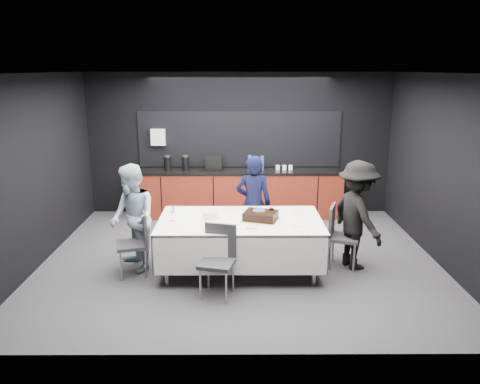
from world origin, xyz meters
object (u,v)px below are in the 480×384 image
at_px(cake_assembly, 261,216).
at_px(chair_near, 218,255).
at_px(chair_left, 137,239).
at_px(plate_stack, 210,215).
at_px(champagne_flute, 172,210).
at_px(person_center, 253,204).
at_px(person_left, 133,218).
at_px(chair_right, 339,232).
at_px(party_table, 240,228).
at_px(person_right, 357,215).

distance_m(cake_assembly, chair_near, 0.96).
bearing_deg(chair_near, chair_left, 152.80).
relative_size(plate_stack, champagne_flute, 0.99).
bearing_deg(person_center, person_left, 26.49).
bearing_deg(champagne_flute, chair_right, 5.23).
distance_m(plate_stack, champagne_flute, 0.55).
relative_size(champagne_flute, person_center, 0.14).
relative_size(chair_left, chair_near, 1.00).
relative_size(party_table, plate_stack, 10.51).
height_order(party_table, chair_right, chair_right).
xyz_separation_m(chair_near, person_center, (0.50, 1.51, 0.24)).
relative_size(chair_left, chair_right, 1.00).
relative_size(chair_right, person_left, 0.59).
bearing_deg(person_right, cake_assembly, 75.06).
relative_size(person_left, person_right, 0.98).
height_order(party_table, chair_left, chair_left).
bearing_deg(chair_near, champagne_flute, 135.59).
height_order(plate_stack, person_left, person_left).
height_order(party_table, chair_near, chair_near).
relative_size(chair_near, person_center, 0.59).
bearing_deg(cake_assembly, plate_stack, 172.99).
height_order(chair_left, person_center, person_center).
xyz_separation_m(cake_assembly, person_left, (-1.84, 0.07, -0.06)).
xyz_separation_m(person_center, person_left, (-1.76, -0.74, 0.00)).
distance_m(champagne_flute, chair_left, 0.65).
relative_size(cake_assembly, chair_left, 0.62).
bearing_deg(chair_left, champagne_flute, 6.15).
bearing_deg(cake_assembly, chair_near, -129.41).
distance_m(plate_stack, chair_left, 1.08).
height_order(chair_right, chair_near, same).
relative_size(person_center, person_right, 0.97).
distance_m(chair_right, person_left, 3.02).
relative_size(chair_right, person_center, 0.59).
height_order(plate_stack, chair_near, chair_near).
height_order(party_table, champagne_flute, champagne_flute).
bearing_deg(party_table, person_center, 74.74).
xyz_separation_m(plate_stack, champagne_flute, (-0.52, -0.13, 0.11)).
relative_size(chair_near, person_right, 0.58).
bearing_deg(person_right, person_left, 70.71).
distance_m(chair_left, person_left, 0.31).
xyz_separation_m(plate_stack, person_left, (-1.11, -0.02, -0.05)).
xyz_separation_m(chair_near, person_right, (1.98, 0.83, 0.27)).
relative_size(cake_assembly, plate_stack, 2.60).
distance_m(plate_stack, person_left, 1.12).
relative_size(plate_stack, chair_right, 0.24).
bearing_deg(chair_right, chair_left, -174.61).
bearing_deg(person_center, champagne_flute, 39.90).
xyz_separation_m(party_table, chair_left, (-1.46, -0.12, -0.11)).
xyz_separation_m(plate_stack, chair_near, (0.15, -0.79, -0.30)).
bearing_deg(person_left, party_table, 57.16).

